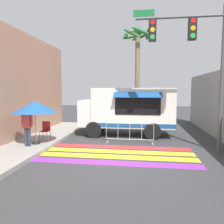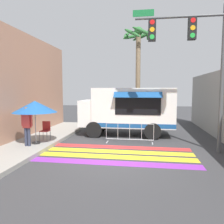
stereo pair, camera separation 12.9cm
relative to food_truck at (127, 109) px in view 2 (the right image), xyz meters
The scene contains 9 objects.
ground_plane 4.77m from the food_truck, 90.72° to the right, with size 60.00×60.00×0.00m, color #38383A.
crosswalk_painted 4.28m from the food_truck, 90.82° to the right, with size 6.40×2.84×0.01m.
food_truck is the anchor object (origin of this frame).
traffic_signal_pole 5.14m from the food_truck, 45.18° to the right, with size 3.82×0.29×6.14m.
patio_umbrella 5.23m from the food_truck, 139.08° to the right, with size 2.01×2.01×2.01m.
folding_chair 4.74m from the food_truck, 144.44° to the right, with size 0.41×0.41×0.95m.
vendor_person 5.66m from the food_truck, 136.54° to the right, with size 0.53×0.23×1.75m.
barricade_front 2.24m from the food_truck, 80.39° to the right, with size 2.42×0.44×1.02m.
palm_tree 4.66m from the food_truck, 80.61° to the left, with size 2.32×2.37×7.10m.
Camera 2 is at (1.15, -8.29, 2.64)m, focal length 35.00 mm.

